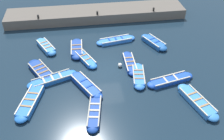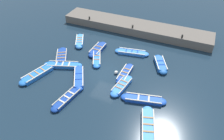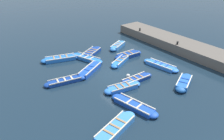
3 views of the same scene
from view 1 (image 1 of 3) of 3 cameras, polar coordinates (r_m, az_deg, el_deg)
name	(u,v)px [view 1 (image 1 of 3)]	position (r m, az deg, el deg)	size (l,w,h in m)	color
ground_plane	(108,71)	(20.99, -0.95, -0.11)	(120.00, 120.00, 0.00)	#162838
boat_outer_right	(138,76)	(20.28, 5.79, -1.29)	(3.28, 1.27, 0.41)	blue
boat_broadside	(154,42)	(24.39, 9.08, 5.97)	(3.23, 2.12, 0.47)	#1E59AD
boat_tucked	(41,71)	(21.47, -15.26, -0.12)	(3.46, 2.52, 0.40)	navy
boat_mid_row	(30,101)	(18.96, -17.34, -6.53)	(4.01, 1.93, 0.43)	blue
boat_far_corner	(86,85)	(19.41, -5.70, -3.33)	(3.60, 2.49, 0.45)	#1947B7
boat_drifting	(94,112)	(17.51, -3.85, -9.09)	(3.60, 1.30, 0.37)	navy
boat_bow_out	(170,80)	(20.30, 12.56, -2.16)	(1.60, 3.90, 0.38)	#1947B7
boat_alongside	(86,59)	(22.09, -5.78, 2.44)	(3.14, 1.98, 0.40)	blue
boat_end_of_row	(77,49)	(23.42, -7.68, 4.60)	(3.32, 1.05, 0.44)	navy
boat_near_quay	(197,101)	(19.01, 18.05, -6.54)	(3.95, 1.95, 0.45)	#3884E0
boat_inner_gap	(116,40)	(24.47, 0.84, 6.47)	(1.42, 3.81, 0.37)	blue
boat_centre	(46,47)	(24.22, -14.18, 4.96)	(3.18, 2.10, 0.46)	#3884E0
boat_outer_left	(52,79)	(20.39, -12.84, -1.99)	(2.06, 3.92, 0.39)	blue
boat_stern_in	(130,63)	(21.57, 3.88, 1.52)	(3.34, 0.83, 0.37)	navy
quay_wall	(96,14)	(28.63, -3.41, 12.14)	(3.07, 18.74, 0.98)	#605951
bollard_north	(38,17)	(27.48, -15.78, 11.14)	(0.20, 0.20, 0.35)	black
bollard_mid_north	(97,13)	(27.27, -3.22, 12.33)	(0.20, 0.20, 0.35)	black
bollard_mid_south	(154,9)	(28.32, 9.04, 12.93)	(0.20, 0.20, 0.35)	black
buoy_orange_near	(120,65)	(21.28, 1.76, 1.07)	(0.35, 0.35, 0.35)	silver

